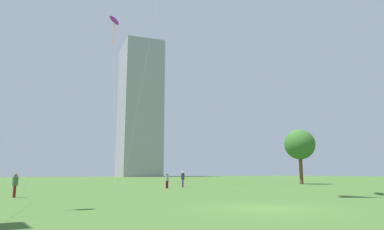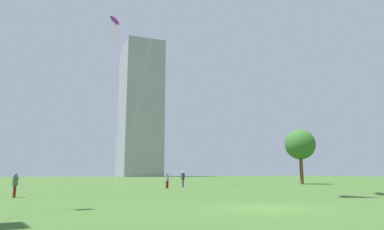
{
  "view_description": "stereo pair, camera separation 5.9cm",
  "coord_description": "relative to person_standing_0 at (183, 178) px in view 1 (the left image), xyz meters",
  "views": [
    {
      "loc": [
        -10.47,
        -12.57,
        1.59
      ],
      "look_at": [
        2.64,
        12.27,
        6.34
      ],
      "focal_mm": 32.03,
      "sensor_mm": 36.0,
      "label": 1
    },
    {
      "loc": [
        -10.42,
        -12.6,
        1.59
      ],
      "look_at": [
        2.64,
        12.27,
        6.34
      ],
      "focal_mm": 32.03,
      "sensor_mm": 36.0,
      "label": 2
    }
  ],
  "objects": [
    {
      "name": "person_standing_0",
      "position": [
        0.0,
        0.0,
        0.0
      ],
      "size": [
        0.39,
        0.39,
        1.77
      ],
      "rotation": [
        0.0,
        0.0,
        4.02
      ],
      "color": "#593372",
      "rests_on": "ground"
    },
    {
      "name": "kite_flying_3",
      "position": [
        -4.24,
        16.64,
        24.78
      ],
      "size": [
        2.71,
        10.55,
        26.56
      ],
      "color": "silver",
      "rests_on": "ground"
    },
    {
      "name": "park_tree_0",
      "position": [
        19.65,
        1.47,
        4.61
      ],
      "size": [
        4.34,
        4.34,
        7.85
      ],
      "color": "brown",
      "rests_on": "ground"
    },
    {
      "name": "ground",
      "position": [
        -6.9,
        -22.58,
        -1.02
      ],
      "size": [
        280.0,
        280.0,
        0.0
      ],
      "primitive_type": "plane",
      "color": "#3D6028"
    },
    {
      "name": "person_standing_1",
      "position": [
        -2.75,
        -1.88,
        -0.13
      ],
      "size": [
        0.34,
        0.34,
        1.55
      ],
      "rotation": [
        0.0,
        0.0,
        0.08
      ],
      "color": "maroon",
      "rests_on": "ground"
    },
    {
      "name": "distant_highrise_0",
      "position": [
        32.05,
        108.97,
        28.43
      ],
      "size": [
        19.14,
        25.5,
        58.91
      ],
      "primitive_type": "cube",
      "rotation": [
        0.0,
        0.0,
        -0.12
      ],
      "color": "#939399",
      "rests_on": "ground"
    },
    {
      "name": "person_standing_2",
      "position": [
        -16.97,
        -9.59,
        -0.12
      ],
      "size": [
        0.35,
        0.35,
        1.56
      ],
      "rotation": [
        0.0,
        0.0,
        4.42
      ],
      "color": "maroon",
      "rests_on": "ground"
    }
  ]
}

